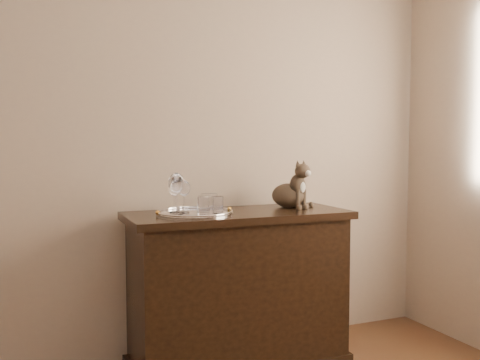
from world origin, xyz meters
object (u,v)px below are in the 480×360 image
Objects in this scene: wine_glass_d at (184,197)px; cat at (289,184)px; sideboard at (238,289)px; wine_glass_c at (176,194)px; tumbler_a at (216,205)px; tumbler_b at (205,205)px; tray at (195,213)px; wine_glass_a at (174,196)px; tumbler_c at (210,202)px.

cat reaches higher than wine_glass_d.
wine_glass_c is at bearing -173.47° from sideboard.
tumbler_a is (0.14, -0.08, -0.04)m from wine_glass_d.
cat is (0.56, 0.17, 0.08)m from tumbler_b.
wine_glass_d is (-0.05, 0.01, 0.09)m from tray.
tumbler_b is (0.08, -0.10, -0.04)m from wine_glass_d.
cat is at bearing 16.10° from tumbler_a.
wine_glass_c is 0.71m from cat.
tray is 0.14m from wine_glass_a.
tumbler_b is at bearing -118.76° from tumbler_c.
wine_glass_d is 1.93× the size of tumbler_a.
tumbler_b is at bearing -155.81° from sideboard.
tumbler_b is 0.13m from tumbler_c.
cat is at bearing 7.05° from tray.
wine_glass_a is 0.69m from cat.
wine_glass_d reaches higher than tumbler_b.
sideboard is 0.51m from tumbler_a.
wine_glass_a is 1.77× the size of tumbler_c.
tray is (-0.25, -0.00, 0.43)m from sideboard.
sideboard is at bearing 172.44° from cat.
tumbler_b is 0.59m from cat.
tumbler_a reaches higher than sideboard.
cat is at bearing 5.59° from wine_glass_d.
cat reaches higher than tumbler_c.
tumbler_b is 0.99× the size of tumbler_c.
wine_glass_d is at bearing 150.63° from tumbler_a.
tumbler_b is at bearing -159.72° from tumbler_a.
wine_glass_d is 0.62× the size of cat.
tray is at bearing 105.84° from tumbler_b.
sideboard is 4.37× the size of cat.
wine_glass_d is 0.15m from tumbler_c.
wine_glass_c reaches higher than tumbler_b.
sideboard is 0.66m from cat.
wine_glass_c is 0.77× the size of cat.
tumbler_b is at bearing -48.97° from wine_glass_a.
wine_glass_d reaches higher than sideboard.
wine_glass_a is 0.61× the size of cat.
sideboard is at bearing -4.71° from tumbler_c.
wine_glass_c is (-0.11, -0.04, 0.11)m from tray.
tumbler_a is at bearing -29.37° from wine_glass_d.
tumbler_c is (0.18, -0.03, -0.04)m from wine_glass_a.
wine_glass_c is 1.25× the size of wine_glass_d.
tray is 0.12m from tumbler_a.
wine_glass_d is 1.79× the size of tumbler_c.
wine_glass_d is (0.04, -0.04, 0.00)m from wine_glass_a.
cat is at bearing 2.21° from wine_glass_a.
wine_glass_d is (-0.30, 0.01, 0.52)m from sideboard.
wine_glass_c is at bearing 156.77° from tumbler_b.
tumbler_a is (-0.15, -0.07, 0.48)m from sideboard.
sideboard is 0.51m from tumbler_c.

